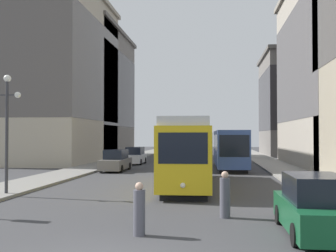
% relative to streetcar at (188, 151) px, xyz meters
% --- Properties ---
extents(sidewalk_left, '(3.33, 120.00, 0.15)m').
position_rel_streetcar_xyz_m(sidewalk_left, '(-9.78, 25.17, -2.03)').
color(sidewalk_left, gray).
rests_on(sidewalk_left, ground).
extents(sidewalk_right, '(3.33, 120.00, 0.15)m').
position_rel_streetcar_xyz_m(sidewalk_right, '(7.52, 25.17, -2.03)').
color(sidewalk_right, gray).
rests_on(sidewalk_right, ground).
extents(streetcar, '(2.92, 12.56, 3.89)m').
position_rel_streetcar_xyz_m(streetcar, '(0.00, 0.00, 0.00)').
color(streetcar, black).
rests_on(streetcar, ground).
extents(transit_bus, '(2.92, 11.75, 3.45)m').
position_rel_streetcar_xyz_m(transit_bus, '(2.90, 13.17, -0.15)').
color(transit_bus, black).
rests_on(transit_bus, ground).
extents(parked_car_left_near, '(1.90, 4.93, 1.82)m').
position_rel_streetcar_xyz_m(parked_car_left_near, '(-6.81, 9.45, -1.26)').
color(parked_car_left_near, black).
rests_on(parked_car_left_near, ground).
extents(parked_car_left_mid, '(1.89, 4.52, 1.82)m').
position_rel_streetcar_xyz_m(parked_car_left_mid, '(-6.81, 17.71, -1.26)').
color(parked_car_left_mid, black).
rests_on(parked_car_left_mid, ground).
extents(parked_car_right_far, '(1.89, 4.54, 1.82)m').
position_rel_streetcar_xyz_m(parked_car_right_far, '(4.56, -11.39, -1.26)').
color(parked_car_right_far, black).
rests_on(parked_car_right_far, ground).
extents(pedestrian_crossing_near, '(0.38, 0.38, 1.70)m').
position_rel_streetcar_xyz_m(pedestrian_crossing_near, '(1.92, -9.12, -1.31)').
color(pedestrian_crossing_near, '#4C4C56').
rests_on(pedestrian_crossing_near, ground).
extents(pedestrian_crossing_far, '(0.36, 0.36, 1.60)m').
position_rel_streetcar_xyz_m(pedestrian_crossing_far, '(-0.70, -12.05, -1.36)').
color(pedestrian_crossing_far, '#4C4C56').
rests_on(pedestrian_crossing_far, ground).
extents(lamp_post_left_near, '(1.41, 0.36, 5.88)m').
position_rel_streetcar_xyz_m(lamp_post_left_near, '(-8.71, -5.10, 1.88)').
color(lamp_post_left_near, '#333338').
rests_on(lamp_post_left_near, sidewalk_left).
extents(building_left_corner, '(15.09, 18.73, 17.81)m').
position_rel_streetcar_xyz_m(building_left_corner, '(-18.68, 31.04, 7.04)').
color(building_left_corner, slate).
rests_on(building_left_corner, ground).
extents(building_left_midblock, '(11.85, 18.11, 19.33)m').
position_rel_streetcar_xyz_m(building_left_midblock, '(-17.06, 20.15, 7.84)').
color(building_left_midblock, '#B2A893').
rests_on(building_left_midblock, ground).
extents(building_right_far, '(12.89, 14.92, 15.55)m').
position_rel_streetcar_xyz_m(building_right_far, '(15.33, 39.31, 5.87)').
color(building_right_far, slate).
rests_on(building_right_far, ground).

